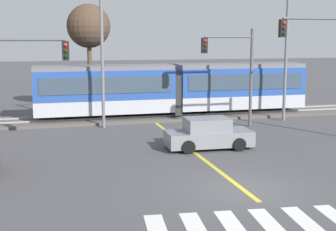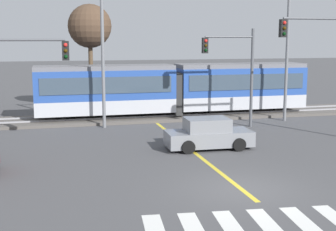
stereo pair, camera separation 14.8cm
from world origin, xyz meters
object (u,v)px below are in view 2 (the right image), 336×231
(traffic_light_mid_left, at_px, (10,72))
(street_lamp_centre, at_px, (106,48))
(street_lamp_east, at_px, (290,43))
(sedan_crossing, at_px, (208,134))
(traffic_light_mid_right, at_px, (328,55))
(traffic_light_far_right, at_px, (235,64))
(bare_tree_west, at_px, (90,27))
(light_rail_tram, at_px, (175,87))

(traffic_light_mid_left, height_order, street_lamp_centre, street_lamp_centre)
(traffic_light_mid_left, distance_m, street_lamp_east, 17.61)
(sedan_crossing, bearing_deg, traffic_light_mid_right, 4.68)
(traffic_light_far_right, height_order, street_lamp_east, street_lamp_east)
(street_lamp_centre, bearing_deg, traffic_light_far_right, -13.87)
(traffic_light_mid_right, xyz_separation_m, street_lamp_east, (0.93, 5.71, 0.59))
(street_lamp_centre, bearing_deg, bare_tree_west, 92.90)
(traffic_light_mid_left, bearing_deg, street_lamp_centre, 47.23)
(traffic_light_mid_left, distance_m, bare_tree_west, 13.15)
(traffic_light_far_right, distance_m, traffic_light_mid_left, 13.02)
(traffic_light_mid_left, distance_m, traffic_light_mid_right, 15.93)
(street_lamp_centre, distance_m, street_lamp_east, 11.81)
(light_rail_tram, relative_size, bare_tree_west, 2.37)
(light_rail_tram, xyz_separation_m, street_lamp_centre, (-4.95, -2.64, 2.74))
(sedan_crossing, distance_m, traffic_light_mid_right, 7.72)
(traffic_light_mid_right, bearing_deg, bare_tree_west, 131.30)
(street_lamp_centre, bearing_deg, light_rail_tram, 28.05)
(light_rail_tram, height_order, bare_tree_west, bare_tree_west)
(traffic_light_far_right, xyz_separation_m, traffic_light_mid_right, (3.39, -4.29, 0.61))
(traffic_light_mid_right, distance_m, street_lamp_centre, 12.48)
(traffic_light_far_right, height_order, traffic_light_mid_left, traffic_light_far_right)
(traffic_light_far_right, bearing_deg, traffic_light_mid_right, -51.66)
(traffic_light_mid_left, height_order, traffic_light_mid_right, traffic_light_mid_right)
(sedan_crossing, distance_m, street_lamp_east, 10.80)
(street_lamp_centre, xyz_separation_m, street_lamp_east, (11.80, -0.43, 0.27))
(bare_tree_west, bearing_deg, sedan_crossing, -71.36)
(traffic_light_mid_right, height_order, street_lamp_centre, street_lamp_centre)
(traffic_light_far_right, xyz_separation_m, street_lamp_east, (4.33, 1.42, 1.19))
(traffic_light_far_right, bearing_deg, street_lamp_centre, 166.13)
(light_rail_tram, distance_m, street_lamp_east, 8.08)
(street_lamp_east, distance_m, bare_tree_west, 14.08)
(traffic_light_far_right, bearing_deg, light_rail_tram, 119.37)
(bare_tree_west, bearing_deg, traffic_light_mid_left, -111.29)
(street_lamp_centre, height_order, bare_tree_west, street_lamp_centre)
(sedan_crossing, distance_m, traffic_light_mid_left, 9.79)
(traffic_light_far_right, relative_size, street_lamp_east, 0.66)
(light_rail_tram, xyz_separation_m, traffic_light_far_right, (2.52, -4.48, 1.81))
(traffic_light_mid_left, height_order, street_lamp_east, street_lamp_east)
(traffic_light_mid_right, bearing_deg, street_lamp_centre, 150.56)
(traffic_light_mid_right, bearing_deg, sedan_crossing, -175.32)
(street_lamp_centre, bearing_deg, street_lamp_east, -2.07)
(light_rail_tram, xyz_separation_m, bare_tree_west, (-5.29, 3.98, 4.11))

